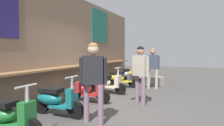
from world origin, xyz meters
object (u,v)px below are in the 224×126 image
(shopper_passing, at_px, (152,64))
(scooter_red, at_px, (86,89))
(scooter_cream, at_px, (106,83))
(scooter_yellow, at_px, (120,78))
(merchandise_crate, at_px, (157,81))
(scooter_silver, at_px, (131,74))
(scooter_green, at_px, (6,116))
(shopper_browsing, at_px, (92,74))
(scooter_teal, at_px, (55,99))
(shopper_with_handbag, at_px, (140,69))

(shopper_passing, bearing_deg, scooter_red, -47.18)
(scooter_cream, bearing_deg, scooter_yellow, 94.13)
(scooter_cream, bearing_deg, merchandise_crate, 64.66)
(scooter_silver, bearing_deg, scooter_green, -88.97)
(shopper_browsing, relative_size, merchandise_crate, 3.38)
(scooter_silver, relative_size, shopper_passing, 0.85)
(shopper_passing, bearing_deg, shopper_browsing, -25.69)
(scooter_red, bearing_deg, merchandise_crate, 70.36)
(shopper_passing, bearing_deg, scooter_teal, -39.63)
(scooter_silver, height_order, shopper_with_handbag, shopper_with_handbag)
(shopper_with_handbag, height_order, shopper_browsing, shopper_browsing)
(scooter_silver, relative_size, shopper_browsing, 0.82)
(scooter_yellow, distance_m, shopper_passing, 1.50)
(scooter_red, xyz_separation_m, shopper_browsing, (-1.54, -1.09, 0.66))
(scooter_teal, relative_size, scooter_cream, 1.00)
(scooter_red, relative_size, merchandise_crate, 2.76)
(scooter_cream, distance_m, shopper_with_handbag, 1.97)
(shopper_with_handbag, bearing_deg, scooter_yellow, -128.05)
(shopper_with_handbag, distance_m, merchandise_crate, 3.58)
(shopper_with_handbag, bearing_deg, merchandise_crate, -158.11)
(scooter_green, height_order, scooter_cream, same)
(shopper_with_handbag, bearing_deg, scooter_red, -56.86)
(scooter_yellow, height_order, shopper_with_handbag, shopper_with_handbag)
(scooter_cream, relative_size, shopper_passing, 0.85)
(scooter_green, relative_size, shopper_passing, 0.85)
(scooter_yellow, distance_m, shopper_with_handbag, 2.95)
(scooter_green, bearing_deg, scooter_silver, 87.81)
(shopper_browsing, bearing_deg, scooter_red, -167.49)
(shopper_with_handbag, bearing_deg, scooter_green, -7.50)
(scooter_teal, height_order, scooter_silver, same)
(shopper_with_handbag, xyz_separation_m, merchandise_crate, (3.48, 0.17, -0.84))
(scooter_cream, bearing_deg, scooter_silver, 94.13)
(scooter_green, xyz_separation_m, scooter_teal, (1.31, 0.00, 0.00))
(scooter_silver, distance_m, shopper_browsing, 5.96)
(shopper_browsing, relative_size, shopper_passing, 1.04)
(shopper_passing, bearing_deg, scooter_cream, -64.11)
(scooter_yellow, distance_m, shopper_browsing, 4.54)
(scooter_red, height_order, merchandise_crate, scooter_red)
(scooter_cream, distance_m, scooter_silver, 2.87)
(shopper_passing, relative_size, merchandise_crate, 3.25)
(scooter_yellow, xyz_separation_m, shopper_with_handbag, (-2.42, -1.56, 0.64))
(scooter_teal, relative_size, shopper_passing, 0.85)
(scooter_green, xyz_separation_m, shopper_passing, (5.66, -1.36, 0.61))
(scooter_silver, bearing_deg, scooter_teal, -88.97)
(scooter_red, relative_size, shopper_with_handbag, 0.83)
(scooter_red, distance_m, merchandise_crate, 4.12)
(scooter_silver, xyz_separation_m, shopper_browsing, (-5.82, -1.09, 0.66))
(scooter_green, bearing_deg, shopper_passing, 74.26)
(scooter_red, bearing_deg, scooter_silver, 90.12)
(scooter_green, distance_m, scooter_teal, 1.31)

